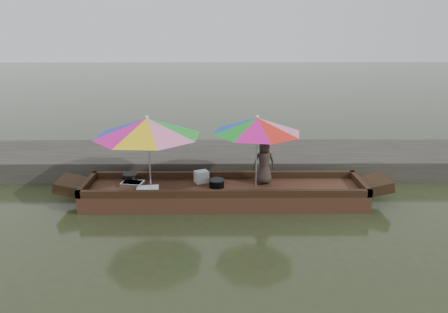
{
  "coord_description": "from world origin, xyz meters",
  "views": [
    {
      "loc": [
        -0.07,
        -7.9,
        3.53
      ],
      "look_at": [
        0.0,
        0.1,
        1.0
      ],
      "focal_mm": 32.0,
      "sensor_mm": 36.0,
      "label": 1
    }
  ],
  "objects_px": {
    "boat_hull": "(224,195)",
    "umbrella_bow": "(149,152)",
    "supply_bag": "(201,177)",
    "vendor": "(264,162)",
    "tray_crayfish": "(133,184)",
    "umbrella_stern": "(257,152)",
    "tray_scallop": "(148,189)",
    "charcoal_grill": "(217,184)",
    "cooking_pot": "(130,177)"
  },
  "relations": [
    {
      "from": "tray_crayfish",
      "to": "umbrella_stern",
      "type": "height_order",
      "value": "umbrella_stern"
    },
    {
      "from": "supply_bag",
      "to": "umbrella_stern",
      "type": "height_order",
      "value": "umbrella_stern"
    },
    {
      "from": "supply_bag",
      "to": "boat_hull",
      "type": "bearing_deg",
      "value": -29.79
    },
    {
      "from": "supply_bag",
      "to": "vendor",
      "type": "bearing_deg",
      "value": -2.56
    },
    {
      "from": "charcoal_grill",
      "to": "tray_crayfish",
      "type": "bearing_deg",
      "value": 177.93
    },
    {
      "from": "tray_scallop",
      "to": "vendor",
      "type": "relative_size",
      "value": 0.47
    },
    {
      "from": "cooking_pot",
      "to": "umbrella_bow",
      "type": "relative_size",
      "value": 0.15
    },
    {
      "from": "cooking_pot",
      "to": "charcoal_grill",
      "type": "xyz_separation_m",
      "value": [
        1.91,
        -0.35,
        -0.01
      ]
    },
    {
      "from": "tray_crayfish",
      "to": "charcoal_grill",
      "type": "relative_size",
      "value": 1.43
    },
    {
      "from": "umbrella_stern",
      "to": "tray_crayfish",
      "type": "bearing_deg",
      "value": 178.26
    },
    {
      "from": "cooking_pot",
      "to": "tray_crayfish",
      "type": "distance_m",
      "value": 0.31
    },
    {
      "from": "umbrella_bow",
      "to": "vendor",
      "type": "bearing_deg",
      "value": 5.22
    },
    {
      "from": "boat_hull",
      "to": "cooking_pot",
      "type": "height_order",
      "value": "cooking_pot"
    },
    {
      "from": "cooking_pot",
      "to": "charcoal_grill",
      "type": "relative_size",
      "value": 1.05
    },
    {
      "from": "supply_bag",
      "to": "umbrella_stern",
      "type": "xyz_separation_m",
      "value": [
        1.17,
        -0.28,
        0.65
      ]
    },
    {
      "from": "tray_crayfish",
      "to": "tray_scallop",
      "type": "distance_m",
      "value": 0.45
    },
    {
      "from": "vendor",
      "to": "umbrella_bow",
      "type": "relative_size",
      "value": 0.43
    },
    {
      "from": "tray_scallop",
      "to": "umbrella_stern",
      "type": "distance_m",
      "value": 2.39
    },
    {
      "from": "charcoal_grill",
      "to": "umbrella_bow",
      "type": "distance_m",
      "value": 1.56
    },
    {
      "from": "tray_scallop",
      "to": "vendor",
      "type": "xyz_separation_m",
      "value": [
        2.46,
        0.4,
        0.45
      ]
    },
    {
      "from": "supply_bag",
      "to": "umbrella_bow",
      "type": "relative_size",
      "value": 0.13
    },
    {
      "from": "charcoal_grill",
      "to": "supply_bag",
      "type": "distance_m",
      "value": 0.43
    },
    {
      "from": "vendor",
      "to": "umbrella_bow",
      "type": "distance_m",
      "value": 2.45
    },
    {
      "from": "boat_hull",
      "to": "tray_crayfish",
      "type": "distance_m",
      "value": 1.97
    },
    {
      "from": "umbrella_bow",
      "to": "supply_bag",
      "type": "bearing_deg",
      "value": 14.84
    },
    {
      "from": "vendor",
      "to": "umbrella_stern",
      "type": "height_order",
      "value": "umbrella_stern"
    },
    {
      "from": "supply_bag",
      "to": "umbrella_bow",
      "type": "height_order",
      "value": "umbrella_bow"
    },
    {
      "from": "tray_crayfish",
      "to": "umbrella_stern",
      "type": "distance_m",
      "value": 2.73
    },
    {
      "from": "tray_scallop",
      "to": "supply_bag",
      "type": "relative_size",
      "value": 1.61
    },
    {
      "from": "boat_hull",
      "to": "umbrella_bow",
      "type": "height_order",
      "value": "umbrella_bow"
    },
    {
      "from": "boat_hull",
      "to": "vendor",
      "type": "distance_m",
      "value": 1.11
    },
    {
      "from": "cooking_pot",
      "to": "vendor",
      "type": "relative_size",
      "value": 0.35
    },
    {
      "from": "umbrella_stern",
      "to": "supply_bag",
      "type": "bearing_deg",
      "value": 166.42
    },
    {
      "from": "umbrella_stern",
      "to": "charcoal_grill",
      "type": "bearing_deg",
      "value": 178.99
    },
    {
      "from": "charcoal_grill",
      "to": "umbrella_bow",
      "type": "height_order",
      "value": "umbrella_bow"
    },
    {
      "from": "tray_scallop",
      "to": "umbrella_bow",
      "type": "distance_m",
      "value": 0.77
    },
    {
      "from": "supply_bag",
      "to": "vendor",
      "type": "distance_m",
      "value": 1.4
    },
    {
      "from": "boat_hull",
      "to": "tray_scallop",
      "type": "relative_size",
      "value": 13.11
    },
    {
      "from": "charcoal_grill",
      "to": "cooking_pot",
      "type": "bearing_deg",
      "value": 169.58
    },
    {
      "from": "boat_hull",
      "to": "cooking_pot",
      "type": "relative_size",
      "value": 17.81
    },
    {
      "from": "cooking_pot",
      "to": "vendor",
      "type": "xyz_separation_m",
      "value": [
        2.93,
        -0.14,
        0.39
      ]
    },
    {
      "from": "cooking_pot",
      "to": "umbrella_stern",
      "type": "bearing_deg",
      "value": -7.6
    },
    {
      "from": "boat_hull",
      "to": "vendor",
      "type": "xyz_separation_m",
      "value": [
        0.86,
        0.22,
        0.66
      ]
    },
    {
      "from": "tray_scallop",
      "to": "cooking_pot",
      "type": "bearing_deg",
      "value": 131.04
    },
    {
      "from": "charcoal_grill",
      "to": "umbrella_stern",
      "type": "bearing_deg",
      "value": -1.01
    },
    {
      "from": "tray_scallop",
      "to": "vendor",
      "type": "height_order",
      "value": "vendor"
    },
    {
      "from": "supply_bag",
      "to": "umbrella_bow",
      "type": "bearing_deg",
      "value": -165.16
    },
    {
      "from": "boat_hull",
      "to": "tray_scallop",
      "type": "height_order",
      "value": "tray_scallop"
    },
    {
      "from": "tray_crayfish",
      "to": "umbrella_bow",
      "type": "relative_size",
      "value": 0.2
    },
    {
      "from": "vendor",
      "to": "umbrella_stern",
      "type": "relative_size",
      "value": 0.52
    }
  ]
}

